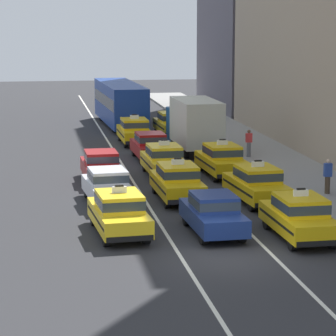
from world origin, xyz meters
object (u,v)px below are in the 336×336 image
Objects in this scene: box_truck_right_fourth at (194,123)px; pedestrian_mid_block at (328,176)px; taxi_right_fifth at (171,123)px; taxi_right_third at (222,159)px; taxi_center_third at (164,160)px; taxi_center_fifth at (134,131)px; sedan_center_nearest at (213,212)px; taxi_left_nearest at (119,212)px; pedestrian_near_crosswalk at (249,143)px; sedan_left_second at (108,185)px; sedan_left_third at (101,165)px; taxi_right_second at (257,184)px; taxi_center_second at (177,181)px; sedan_center_fourth at (150,145)px; taxi_right_nearest at (299,216)px; bus_center_sixth at (120,102)px.

box_truck_right_fourth is 4.31× the size of pedestrian_mid_block.
taxi_right_fifth is at bearing 91.63° from box_truck_right_fourth.
taxi_center_third is at bearing 173.80° from taxi_right_third.
box_truck_right_fourth reaches higher than taxi_center_fifth.
taxi_right_fifth is at bearing 83.85° from sedan_center_nearest.
taxi_right_third is at bearing 59.07° from taxi_left_nearest.
pedestrian_near_crosswalk is at bearing -50.03° from taxi_center_fifth.
sedan_left_second and sedan_left_third have the same top height.
taxi_left_nearest reaches higher than pedestrian_mid_block.
taxi_left_nearest is at bearing -90.65° from sedan_left_second.
taxi_right_second is at bearing -89.36° from taxi_right_fifth.
pedestrian_mid_block is at bearing -57.39° from taxi_right_third.
taxi_center_second is 10.77m from sedan_center_fourth.
taxi_right_nearest and taxi_right_fifth have the same top height.
sedan_center_nearest is 16.82m from sedan_center_fourth.
taxi_center_fifth is 9.19m from bus_center_sixth.
taxi_left_nearest is at bearing 165.66° from taxi_right_nearest.
taxi_right_second reaches higher than sedan_center_nearest.
taxi_right_fifth is (3.00, 3.26, 0.00)m from taxi_center_fifth.
taxi_left_nearest and taxi_center_fifth have the same top height.
bus_center_sixth is 13.21m from box_truck_right_fourth.
taxi_center_second is at bearing 114.70° from taxi_right_nearest.
pedestrian_near_crosswalk is (2.62, -3.25, -0.82)m from box_truck_right_fourth.
taxi_right_second is 1.01× the size of taxi_right_fifth.
taxi_center_third reaches higher than sedan_left_second.
bus_center_sixth is (0.22, 26.05, 0.94)m from taxi_center_second.
taxi_left_nearest is 1.08× the size of sedan_left_third.
sedan_left_second is 0.63× the size of box_truck_right_fourth.
taxi_right_nearest is 2.88× the size of pedestrian_near_crosswalk.
box_truck_right_fourth reaches higher than bus_center_sixth.
sedan_left_second is 17.48m from taxi_center_fifth.
taxi_right_nearest is at bearing -76.68° from taxi_center_third.
taxi_right_fifth is (-0.20, 6.96, -0.90)m from box_truck_right_fourth.
sedan_center_fourth is (3.49, 11.01, 0.00)m from sedan_left_second.
bus_center_sixth is 2.44× the size of taxi_right_third.
taxi_center_second is at bearing -98.88° from taxi_right_fifth.
taxi_right_fifth reaches higher than pedestrian_near_crosswalk.
taxi_center_fifth reaches higher than sedan_left_second.
sedan_left_second is 26.54m from bus_center_sixth.
sedan_left_second is 0.96× the size of taxi_center_third.
pedestrian_near_crosswalk reaches higher than sedan_left_third.
taxi_right_nearest is 6.12m from taxi_right_second.
taxi_right_fifth reaches higher than sedan_left_second.
taxi_right_third is 6.80m from pedestrian_mid_block.
taxi_right_third is at bearing 5.54° from sedan_left_third.
taxi_right_second is 0.67× the size of box_truck_right_fourth.
sedan_center_nearest and sedan_center_fourth have the same top height.
taxi_right_third is (3.29, 5.31, 0.00)m from taxi_center_second.
taxi_right_second is (3.10, -6.77, 0.00)m from taxi_center_third.
taxi_left_nearest is 2.93× the size of pedestrian_near_crosswalk.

